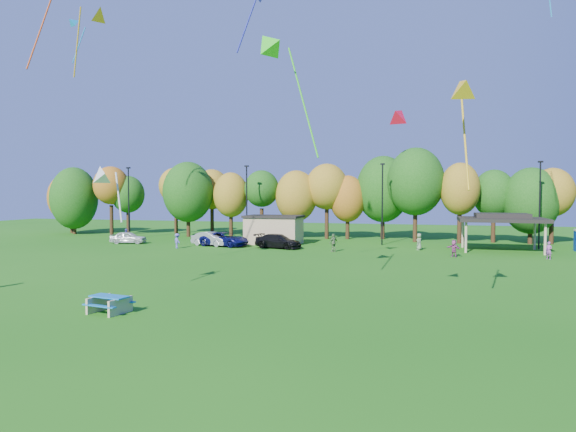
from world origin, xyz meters
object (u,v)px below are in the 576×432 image
(picnic_table, at_px, (109,303))
(car_a, at_px, (128,238))
(car_d, at_px, (278,241))
(car_b, at_px, (211,239))
(car_c, at_px, (225,239))

(picnic_table, bearing_deg, car_a, 131.02)
(car_a, xyz_separation_m, car_d, (18.08, -0.38, 0.06))
(car_d, bearing_deg, car_b, 101.33)
(picnic_table, height_order, car_a, car_a)
(car_a, distance_m, car_c, 11.87)
(picnic_table, bearing_deg, car_b, 114.76)
(car_a, relative_size, car_b, 0.87)
(car_b, xyz_separation_m, car_d, (7.78, -0.44, -0.02))
(car_b, bearing_deg, car_c, -74.41)
(car_c, distance_m, car_d, 6.22)
(car_b, distance_m, car_d, 7.79)
(car_b, height_order, car_c, car_c)
(picnic_table, height_order, car_b, car_b)
(car_a, height_order, car_b, car_b)
(picnic_table, relative_size, car_c, 0.39)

